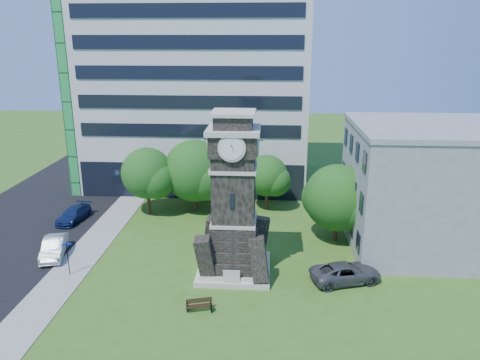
# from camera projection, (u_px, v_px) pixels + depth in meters

# --- Properties ---
(ground) EXTENTS (160.00, 160.00, 0.00)m
(ground) POSITION_uv_depth(u_px,v_px,m) (191.00, 283.00, 33.92)
(ground) COLOR #375E1A
(ground) RESTS_ON ground
(sidewalk) EXTENTS (3.00, 70.00, 0.06)m
(sidewalk) POSITION_uv_depth(u_px,v_px,m) (89.00, 249.00, 39.28)
(sidewalk) COLOR gray
(sidewalk) RESTS_ON ground
(clock_tower) EXTENTS (5.40, 5.40, 12.22)m
(clock_tower) POSITION_uv_depth(u_px,v_px,m) (234.00, 206.00, 34.10)
(clock_tower) COLOR beige
(clock_tower) RESTS_ON ground
(office_tall) EXTENTS (26.20, 15.11, 28.60)m
(office_tall) POSITION_uv_depth(u_px,v_px,m) (197.00, 63.00, 54.61)
(office_tall) COLOR silver
(office_tall) RESTS_ON ground
(office_low) EXTENTS (15.20, 12.20, 10.40)m
(office_low) POSITION_uv_depth(u_px,v_px,m) (443.00, 187.00, 38.79)
(office_low) COLOR #9B9EA0
(office_low) RESTS_ON ground
(car_street_mid) EXTENTS (2.72, 4.83, 1.51)m
(car_street_mid) POSITION_uv_depth(u_px,v_px,m) (54.00, 248.00, 37.88)
(car_street_mid) COLOR #ADB1B5
(car_street_mid) RESTS_ON ground
(car_street_north) EXTENTS (2.44, 4.75, 1.32)m
(car_street_north) POSITION_uv_depth(u_px,v_px,m) (74.00, 214.00, 45.20)
(car_street_north) COLOR #111F4E
(car_street_north) RESTS_ON ground
(car_east_lot) EXTENTS (5.59, 3.74, 1.43)m
(car_east_lot) POSITION_uv_depth(u_px,v_px,m) (346.00, 273.00, 33.91)
(car_east_lot) COLOR #4B4B50
(car_east_lot) RESTS_ON ground
(park_bench) EXTENTS (1.68, 0.45, 0.87)m
(park_bench) POSITION_uv_depth(u_px,v_px,m) (199.00, 305.00, 30.34)
(park_bench) COLOR black
(park_bench) RESTS_ON ground
(street_sign) EXTENTS (0.65, 0.06, 2.70)m
(street_sign) POSITION_uv_depth(u_px,v_px,m) (68.00, 255.00, 34.51)
(street_sign) COLOR black
(street_sign) RESTS_ON ground
(tree_nw) EXTENTS (5.58, 5.07, 6.79)m
(tree_nw) POSITION_uv_depth(u_px,v_px,m) (148.00, 175.00, 46.05)
(tree_nw) COLOR #332114
(tree_nw) RESTS_ON ground
(tree_nc) EXTENTS (6.86, 6.24, 7.40)m
(tree_nc) POSITION_uv_depth(u_px,v_px,m) (196.00, 172.00, 46.83)
(tree_nc) COLOR #332114
(tree_nc) RESTS_ON ground
(tree_ne) EXTENTS (4.65, 4.22, 5.73)m
(tree_ne) POSITION_uv_depth(u_px,v_px,m) (268.00, 177.00, 47.47)
(tree_ne) COLOR #332114
(tree_ne) RESTS_ON ground
(tree_east) EXTENTS (6.31, 5.74, 6.86)m
(tree_east) POSITION_uv_depth(u_px,v_px,m) (338.00, 199.00, 39.87)
(tree_east) COLOR #332114
(tree_east) RESTS_ON ground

